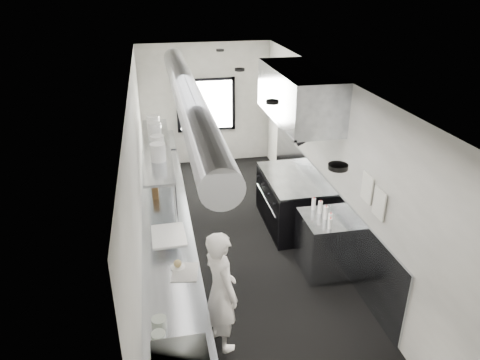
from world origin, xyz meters
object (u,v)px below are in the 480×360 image
small_plate (178,267)px  squeeze_bottle_b (330,219)px  prep_counter (169,254)px  far_work_table (160,159)px  plate_stack_c (155,132)px  squeeze_bottle_a (330,224)px  deli_tub_b (159,323)px  plate_stack_b (158,144)px  cutting_board (169,235)px  plate_stack_a (158,152)px  deli_tub_a (159,337)px  knife_block (155,190)px  exhaust_hood (298,95)px  squeeze_bottle_e (314,204)px  range (289,201)px  squeeze_bottle_d (320,207)px  bottle_station (323,244)px  plate_stack_d (153,125)px  pass_shelf (157,148)px  line_cook (221,291)px  squeeze_bottle_c (326,213)px

small_plate → squeeze_bottle_b: squeeze_bottle_b is taller
prep_counter → far_work_table: bearing=90.0°
plate_stack_c → squeeze_bottle_a: 3.33m
deli_tub_b → plate_stack_b: (0.14, 3.19, 0.75)m
cutting_board → plate_stack_a: bearing=92.4°
deli_tub_a → knife_block: 3.16m
prep_counter → deli_tub_b: bearing=-95.0°
squeeze_bottle_b → small_plate: bearing=-164.6°
exhaust_hood → far_work_table: (-2.25, 2.50, -1.94)m
small_plate → squeeze_bottle_e: 2.39m
knife_block → plate_stack_b: bearing=68.6°
range → squeeze_bottle_b: size_ratio=8.97×
range → small_plate: (-2.10, -2.20, 0.44)m
cutting_board → squeeze_bottle_d: size_ratio=3.09×
far_work_table → squeeze_bottle_e: size_ratio=6.46×
bottle_station → plate_stack_d: size_ratio=2.64×
far_work_table → plate_stack_b: plate_stack_b is taller
deli_tub_a → squeeze_bottle_a: bearing=34.6°
pass_shelf → squeeze_bottle_d: pass_shelf is taller
squeeze_bottle_e → far_work_table: bearing=121.5°
squeeze_bottle_a → squeeze_bottle_b: size_ratio=0.90×
small_plate → cutting_board: (-0.07, 0.76, 0.00)m
exhaust_hood → deli_tub_b: (-2.42, -3.17, -1.44)m
plate_stack_a → plate_stack_b: (0.01, 0.36, 0.00)m
squeeze_bottle_a → squeeze_bottle_d: 0.45m
prep_counter → deli_tub_a: bearing=-94.8°
prep_counter → knife_block: knife_block is taller
exhaust_hood → prep_counter: (-2.25, -1.20, -1.94)m
line_cook → squeeze_bottle_c: size_ratio=8.02×
line_cook → small_plate: bearing=29.4°
exhaust_hood → squeeze_bottle_d: 1.86m
knife_block → plate_stack_a: plate_stack_a is taller
plate_stack_c → squeeze_bottle_b: (2.34, -2.19, -0.73)m
line_cook → pass_shelf: bearing=-8.6°
range → squeeze_bottle_e: size_ratio=8.62×
deli_tub_a → knife_block: size_ratio=0.61×
pass_shelf → squeeze_bottle_e: bearing=-32.0°
deli_tub_a → squeeze_bottle_b: size_ratio=0.80×
range → cutting_board: bearing=-146.6°
far_work_table → prep_counter: bearing=-90.0°
deli_tub_b → plate_stack_b: size_ratio=0.56×
bottle_station → squeeze_bottle_d: squeeze_bottle_d is taller
range → squeeze_bottle_e: 1.23m
squeeze_bottle_a → squeeze_bottle_e: size_ratio=0.86×
pass_shelf → small_plate: pass_shelf is taller
range → small_plate: range is taller
squeeze_bottle_c → squeeze_bottle_d: 0.18m
small_plate → far_work_table: bearing=91.0°
plate_stack_a → squeeze_bottle_a: bearing=-30.7°
deli_tub_a → squeeze_bottle_e: bearing=43.3°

